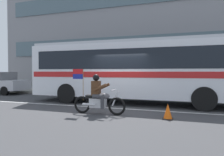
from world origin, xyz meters
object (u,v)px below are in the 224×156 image
Objects in this scene: traffic_cone at (168,112)px; parked_sedan_curbside at (0,82)px; transit_bus at (138,68)px; motorcycle_with_rider at (98,97)px.

parked_sedan_curbside is at bearing 159.96° from traffic_cone.
transit_bus is 11.08m from parked_sedan_curbside.
transit_bus reaches higher than traffic_cone.
traffic_cone is at bearing -61.10° from transit_bus.
transit_bus reaches higher than parked_sedan_curbside.
motorcycle_with_rider is 2.67m from traffic_cone.
transit_bus is 20.64× the size of traffic_cone.
traffic_cone is (12.74, -4.65, -0.59)m from parked_sedan_curbside.
motorcycle_with_rider is 0.51× the size of parked_sedan_curbside.
transit_bus is 5.17× the size of motorcycle_with_rider.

